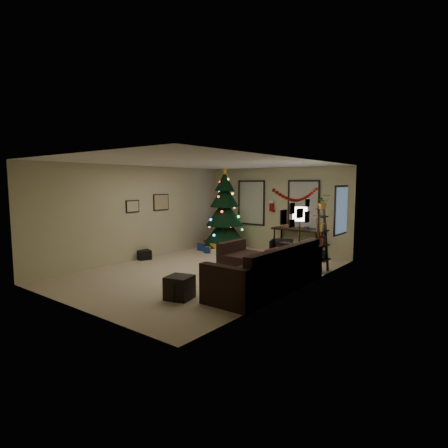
{
  "coord_description": "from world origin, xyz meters",
  "views": [
    {
      "loc": [
        5.86,
        -6.83,
        2.19
      ],
      "look_at": [
        0.1,
        0.6,
        1.15
      ],
      "focal_mm": 29.31,
      "sensor_mm": 36.0,
      "label": 1
    }
  ],
  "objects_px": {
    "sofa": "(264,271)",
    "christmas_tree": "(225,215)",
    "desk_chair": "(281,249)",
    "desk": "(298,232)",
    "bookshelf": "(322,241)"
  },
  "relations": [
    {
      "from": "christmas_tree",
      "to": "desk",
      "type": "height_order",
      "value": "christmas_tree"
    },
    {
      "from": "bookshelf",
      "to": "desk",
      "type": "bearing_deg",
      "value": 132.61
    },
    {
      "from": "sofa",
      "to": "christmas_tree",
      "type": "bearing_deg",
      "value": 139.05
    },
    {
      "from": "desk_chair",
      "to": "bookshelf",
      "type": "height_order",
      "value": "bookshelf"
    },
    {
      "from": "sofa",
      "to": "desk",
      "type": "height_order",
      "value": "sofa"
    },
    {
      "from": "desk",
      "to": "desk_chair",
      "type": "height_order",
      "value": "desk"
    },
    {
      "from": "christmas_tree",
      "to": "bookshelf",
      "type": "distance_m",
      "value": 3.87
    },
    {
      "from": "christmas_tree",
      "to": "desk_chair",
      "type": "xyz_separation_m",
      "value": [
        2.14,
        -0.05,
        -0.87
      ]
    },
    {
      "from": "christmas_tree",
      "to": "sofa",
      "type": "xyz_separation_m",
      "value": [
        3.23,
        -2.81,
        -0.84
      ]
    },
    {
      "from": "desk",
      "to": "bookshelf",
      "type": "distance_m",
      "value": 2.06
    },
    {
      "from": "desk_chair",
      "to": "christmas_tree",
      "type": "bearing_deg",
      "value": 159.4
    },
    {
      "from": "christmas_tree",
      "to": "sofa",
      "type": "distance_m",
      "value": 4.36
    },
    {
      "from": "christmas_tree",
      "to": "desk_chair",
      "type": "relative_size",
      "value": 4.88
    },
    {
      "from": "christmas_tree",
      "to": "sofa",
      "type": "relative_size",
      "value": 0.88
    },
    {
      "from": "christmas_tree",
      "to": "desk",
      "type": "distance_m",
      "value": 2.46
    }
  ]
}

